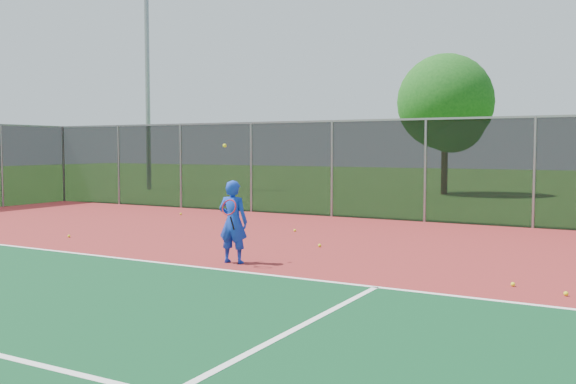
# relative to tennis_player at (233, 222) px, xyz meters

# --- Properties ---
(ground) EXTENTS (120.00, 120.00, 0.00)m
(ground) POSITION_rel_tennis_player_xyz_m (1.14, -3.70, -0.81)
(ground) COLOR #2D621C
(ground) RESTS_ON ground
(court_apron) EXTENTS (30.00, 20.00, 0.02)m
(court_apron) POSITION_rel_tennis_player_xyz_m (1.14, -1.70, -0.80)
(court_apron) COLOR maroon
(court_apron) RESTS_ON ground
(fence_back) EXTENTS (30.00, 0.06, 3.03)m
(fence_back) POSITION_rel_tennis_player_xyz_m (1.14, 8.30, 0.76)
(fence_back) COLOR black
(fence_back) RESTS_ON court_apron
(tennis_player) EXTENTS (0.62, 0.64, 2.25)m
(tennis_player) POSITION_rel_tennis_player_xyz_m (0.00, 0.00, 0.00)
(tennis_player) COLOR #1438C2
(tennis_player) RESTS_ON court_apron
(practice_ball_0) EXTENTS (0.07, 0.07, 0.07)m
(practice_ball_0) POSITION_rel_tennis_player_xyz_m (0.57, 2.53, -0.75)
(practice_ball_0) COLOR yellow
(practice_ball_0) RESTS_ON court_apron
(practice_ball_1) EXTENTS (0.07, 0.07, 0.07)m
(practice_ball_1) POSITION_rel_tennis_player_xyz_m (-5.39, 0.90, -0.75)
(practice_ball_1) COLOR yellow
(practice_ball_1) RESTS_ON court_apron
(practice_ball_2) EXTENTS (0.07, 0.07, 0.07)m
(practice_ball_2) POSITION_rel_tennis_player_xyz_m (-1.12, 4.50, -0.75)
(practice_ball_2) COLOR yellow
(practice_ball_2) RESTS_ON court_apron
(practice_ball_3) EXTENTS (0.07, 0.07, 0.07)m
(practice_ball_3) POSITION_rel_tennis_player_xyz_m (-6.29, 6.32, -0.75)
(practice_ball_3) COLOR yellow
(practice_ball_3) RESTS_ON court_apron
(practice_ball_4) EXTENTS (0.07, 0.07, 0.07)m
(practice_ball_4) POSITION_rel_tennis_player_xyz_m (5.79, 0.13, -0.75)
(practice_ball_4) COLOR yellow
(practice_ball_4) RESTS_ON court_apron
(practice_ball_5) EXTENTS (0.07, 0.07, 0.07)m
(practice_ball_5) POSITION_rel_tennis_player_xyz_m (4.99, 0.42, -0.75)
(practice_ball_5) COLOR yellow
(practice_ball_5) RESTS_ON court_apron
(floodlight_nw) EXTENTS (0.90, 0.40, 12.26)m
(floodlight_nw) POSITION_rel_tennis_player_xyz_m (-15.85, 15.67, 6.10)
(floodlight_nw) COLOR gray
(floodlight_nw) RESTS_ON ground
(tree_back_left) EXTENTS (4.44, 4.44, 6.53)m
(tree_back_left) POSITION_rel_tennis_player_xyz_m (-1.35, 19.69, 3.29)
(tree_back_left) COLOR #3C2A15
(tree_back_left) RESTS_ON ground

